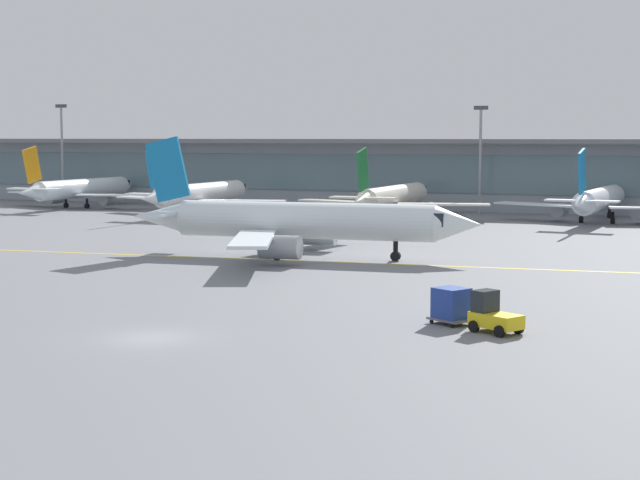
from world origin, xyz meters
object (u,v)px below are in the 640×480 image
(cargo_dolly_lead, at_px, (451,304))
(taxiing_regional_jet, at_px, (301,222))
(apron_light_mast_0, at_px, (62,149))
(apron_light_mast_1, at_px, (480,155))
(baggage_tug, at_px, (493,315))
(gate_airplane_1, at_px, (200,194))
(gate_airplane_2, at_px, (393,197))
(gate_airplane_0, at_px, (81,189))
(gate_airplane_3, at_px, (599,200))

(cargo_dolly_lead, bearing_deg, taxiing_regional_jet, 157.10)
(taxiing_regional_jet, relative_size, apron_light_mast_0, 2.04)
(taxiing_regional_jet, xyz_separation_m, apron_light_mast_0, (-58.75, 50.57, 5.07))
(apron_light_mast_0, distance_m, apron_light_mast_1, 62.77)
(baggage_tug, bearing_deg, taxiing_regional_jet, 159.04)
(baggage_tug, distance_m, apron_light_mast_1, 79.14)
(gate_airplane_1, distance_m, taxiing_regional_jet, 48.13)
(gate_airplane_2, distance_m, taxiing_regional_jet, 41.01)
(gate_airplane_1, bearing_deg, gate_airplane_0, 79.47)
(cargo_dolly_lead, xyz_separation_m, apron_light_mast_1, (-14.30, 75.62, 6.53))
(gate_airplane_0, bearing_deg, apron_light_mast_0, 50.63)
(gate_airplane_1, distance_m, baggage_tug, 81.21)
(apron_light_mast_1, bearing_deg, gate_airplane_0, -171.65)
(gate_airplane_3, xyz_separation_m, cargo_dolly_lead, (-1.24, -67.98, -1.56))
(gate_airplane_2, bearing_deg, gate_airplane_1, 98.13)
(gate_airplane_2, relative_size, cargo_dolly_lead, 10.03)
(cargo_dolly_lead, bearing_deg, apron_light_mast_1, 130.78)
(gate_airplane_2, distance_m, apron_light_mast_0, 55.49)
(gate_airplane_2, bearing_deg, gate_airplane_3, -80.78)
(gate_airplane_2, relative_size, baggage_tug, 8.90)
(gate_airplane_0, xyz_separation_m, gate_airplane_1, (21.34, -5.13, 0.00))
(gate_airplane_0, bearing_deg, apron_light_mast_1, -79.38)
(gate_airplane_0, xyz_separation_m, apron_light_mast_0, (-8.14, 7.24, 5.43))
(gate_airplane_0, relative_size, apron_light_mast_0, 1.79)
(gate_airplane_2, distance_m, baggage_tug, 71.12)
(gate_airplane_1, bearing_deg, taxiing_regional_jet, -139.56)
(gate_airplane_3, bearing_deg, baggage_tug, -173.95)
(gate_airplane_1, bearing_deg, cargo_dolly_lead, -139.73)
(baggage_tug, relative_size, apron_light_mast_0, 0.20)
(gate_airplane_2, xyz_separation_m, apron_light_mast_1, (8.42, 10.58, 4.97))
(baggage_tug, height_order, apron_light_mast_1, apron_light_mast_1)
(gate_airplane_3, height_order, cargo_dolly_lead, gate_airplane_3)
(gate_airplane_3, distance_m, apron_light_mast_1, 18.02)
(gate_airplane_1, xyz_separation_m, baggage_tug, (50.06, -63.91, -1.72))
(baggage_tug, xyz_separation_m, apron_light_mast_1, (-16.78, 77.06, 6.69))
(gate_airplane_1, bearing_deg, gate_airplane_2, -81.13)
(gate_airplane_2, distance_m, gate_airplane_3, 24.14)
(baggage_tug, bearing_deg, gate_airplane_1, 158.14)
(taxiing_regional_jet, bearing_deg, apron_light_mast_0, 134.66)
(apron_light_mast_0, bearing_deg, taxiing_regional_jet, -40.72)
(gate_airplane_0, distance_m, gate_airplane_3, 70.17)
(gate_airplane_2, relative_size, apron_light_mast_0, 1.79)
(gate_airplane_2, bearing_deg, apron_light_mast_0, 82.02)
(apron_light_mast_1, bearing_deg, gate_airplane_3, -26.18)
(gate_airplane_1, xyz_separation_m, gate_airplane_3, (48.83, 5.50, 0.00))
(gate_airplane_3, distance_m, baggage_tug, 69.44)
(gate_airplane_2, bearing_deg, baggage_tug, -156.99)
(baggage_tug, bearing_deg, gate_airplane_0, 166.03)
(gate_airplane_0, bearing_deg, cargo_dolly_lead, -132.17)
(gate_airplane_1, distance_m, gate_airplane_2, 24.99)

